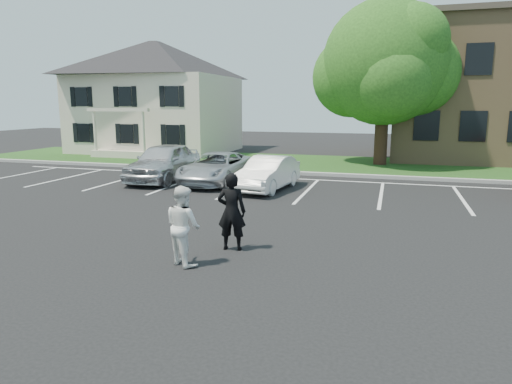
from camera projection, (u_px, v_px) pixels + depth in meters
ground_plane at (243, 254)px, 10.34m from camera, size 90.00×90.00×0.00m
curb at (323, 174)px, 21.61m from camera, size 40.00×0.30×0.15m
grass_strip at (333, 164)px, 25.38m from camera, size 44.00×8.00×0.08m
stall_lines at (346, 188)px, 18.36m from camera, size 34.00×5.36×0.01m
house at (157, 97)px, 32.06m from camera, size 10.30×9.22×7.60m
tree at (386, 66)px, 24.27m from camera, size 7.80×7.20×8.80m
man_black_suit at (232, 212)px, 10.51m from camera, size 0.72×0.54×1.82m
man_white_shirt at (183, 225)px, 9.56m from camera, size 1.03×0.97×1.69m
car_silver_west at (164, 162)px, 20.15m from camera, size 2.16×4.94×1.66m
car_silver_minivan at (217, 168)px, 19.51m from camera, size 2.27×4.77×1.31m
car_white_sedan at (268, 173)px, 18.00m from camera, size 1.85×4.11×1.31m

